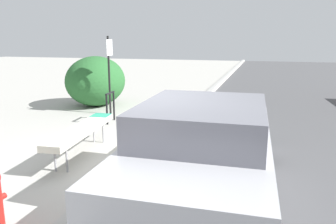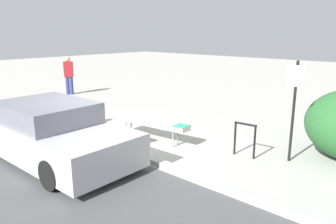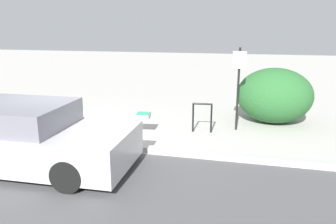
# 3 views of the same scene
# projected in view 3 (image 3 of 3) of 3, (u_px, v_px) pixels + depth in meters

# --- Properties ---
(ground_plane) EXTENTS (60.00, 60.00, 0.00)m
(ground_plane) POSITION_uv_depth(u_px,v_px,m) (79.00, 146.00, 8.05)
(ground_plane) COLOR #ADAAA3
(curb) EXTENTS (60.00, 0.20, 0.13)m
(curb) POSITION_uv_depth(u_px,v_px,m) (79.00, 143.00, 8.04)
(curb) COLOR #A8A8A3
(curb) RESTS_ON ground_plane
(bench) EXTENTS (2.39, 0.64, 0.57)m
(bench) POSITION_uv_depth(u_px,v_px,m) (108.00, 115.00, 8.96)
(bench) COLOR #99999E
(bench) RESTS_ON ground_plane
(bike_rack) EXTENTS (0.55, 0.09, 0.83)m
(bike_rack) POSITION_uv_depth(u_px,v_px,m) (202.00, 114.00, 8.97)
(bike_rack) COLOR black
(bike_rack) RESTS_ON ground_plane
(sign_post) EXTENTS (0.36, 0.08, 2.30)m
(sign_post) POSITION_uv_depth(u_px,v_px,m) (238.00, 81.00, 8.96)
(sign_post) COLOR black
(sign_post) RESTS_ON ground_plane
(fire_hydrant) EXTENTS (0.36, 0.22, 0.77)m
(fire_hydrant) POSITION_uv_depth(u_px,v_px,m) (18.00, 116.00, 9.22)
(fire_hydrant) COLOR red
(fire_hydrant) RESTS_ON ground_plane
(shrub_hedge) EXTENTS (2.23, 1.91, 1.66)m
(shrub_hedge) POSITION_uv_depth(u_px,v_px,m) (274.00, 96.00, 9.84)
(shrub_hedge) COLOR #28602D
(shrub_hedge) RESTS_ON ground_plane
(parked_car_near) EXTENTS (4.50, 2.01, 1.33)m
(parked_car_near) POSITION_uv_depth(u_px,v_px,m) (24.00, 137.00, 6.74)
(parked_car_near) COLOR black
(parked_car_near) RESTS_ON ground_plane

